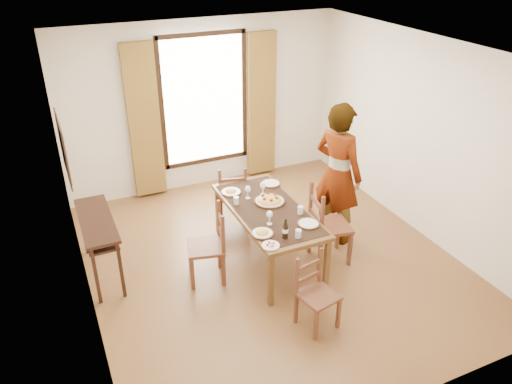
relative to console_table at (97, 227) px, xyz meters
name	(u,v)px	position (x,y,z in m)	size (l,w,h in m)	color
ground	(270,260)	(2.03, -0.60, -0.68)	(5.00, 5.00, 0.00)	#57371B
room_shell	(267,148)	(2.03, -0.47, 0.86)	(4.60, 5.10, 2.74)	silver
console_table	(97,227)	(0.00, 0.00, 0.00)	(0.38, 1.20, 0.80)	black
dining_table	(268,213)	(2.01, -0.55, 0.00)	(0.85, 1.82, 0.76)	brown
chair_west	(209,247)	(1.18, -0.64, -0.23)	(0.53, 0.53, 0.99)	brown
chair_north	(232,196)	(1.94, 0.49, -0.25)	(0.51, 0.51, 0.93)	brown
chair_south	(316,295)	(1.96, -1.87, -0.29)	(0.45, 0.45, 0.85)	brown
chair_east	(328,227)	(2.70, -0.88, -0.19)	(0.54, 0.54, 1.06)	brown
man	(338,174)	(3.08, -0.46, 0.30)	(0.70, 0.84, 1.96)	gray
plate_sw	(262,232)	(1.70, -1.06, 0.10)	(0.27, 0.27, 0.05)	silver
plate_se	(308,222)	(2.28, -1.09, 0.10)	(0.27, 0.27, 0.05)	silver
plate_nw	(231,191)	(1.75, 0.03, 0.10)	(0.27, 0.27, 0.05)	silver
plate_ne	(271,182)	(2.33, 0.04, 0.10)	(0.27, 0.27, 0.05)	silver
pasta_platter	(270,199)	(2.10, -0.41, 0.12)	(0.40, 0.40, 0.10)	#B35017
caprese_plate	(271,245)	(1.68, -1.32, 0.09)	(0.20, 0.20, 0.04)	silver
wine_glass_a	(269,217)	(1.86, -0.90, 0.16)	(0.08, 0.08, 0.18)	white
wine_glass_b	(263,188)	(2.11, -0.19, 0.16)	(0.08, 0.08, 0.18)	white
wine_glass_c	(248,192)	(1.89, -0.20, 0.16)	(0.08, 0.08, 0.18)	white
tumbler_a	(300,210)	(2.32, -0.83, 0.12)	(0.07, 0.07, 0.10)	silver
tumbler_b	(236,200)	(1.69, -0.28, 0.12)	(0.07, 0.07, 0.10)	silver
tumbler_c	(298,234)	(2.04, -1.29, 0.12)	(0.07, 0.07, 0.10)	silver
wine_bottle	(285,229)	(1.90, -1.23, 0.20)	(0.07, 0.07, 0.25)	black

